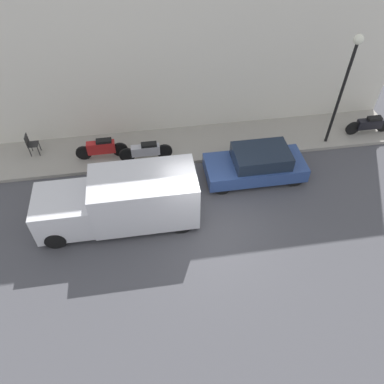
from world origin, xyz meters
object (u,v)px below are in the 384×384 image
at_px(parked_car, 256,164).
at_px(motorcycle_black, 369,124).
at_px(scooter_silver, 146,151).
at_px(cafe_chair, 31,143).
at_px(delivery_van, 120,201).
at_px(streetlamp, 347,74).
at_px(motorcycle_red, 102,148).

bearing_deg(parked_car, motorcycle_black, -72.04).
distance_m(scooter_silver, cafe_chair, 4.72).
height_order(delivery_van, cafe_chair, delivery_van).
bearing_deg(streetlamp, parked_car, 113.21).
bearing_deg(cafe_chair, motorcycle_black, -93.00).
height_order(parked_car, streetlamp, streetlamp).
bearing_deg(scooter_silver, motorcycle_red, 77.54).
bearing_deg(cafe_chair, parked_car, -106.27).
distance_m(parked_car, scooter_silver, 4.42).
bearing_deg(delivery_van, streetlamp, -70.90).
bearing_deg(motorcycle_red, motorcycle_black, -90.41).
relative_size(delivery_van, motorcycle_black, 2.61).
xyz_separation_m(parked_car, cafe_chair, (2.56, 8.77, 0.07)).
relative_size(parked_car, delivery_van, 0.71).
relative_size(delivery_van, cafe_chair, 5.74).
height_order(parked_car, delivery_van, delivery_van).
relative_size(parked_car, cafe_chair, 4.09).
xyz_separation_m(delivery_van, cafe_chair, (4.06, 3.58, -0.32)).
xyz_separation_m(streetlamp, cafe_chair, (1.03, 12.33, -2.61)).
height_order(streetlamp, cafe_chair, streetlamp).
bearing_deg(scooter_silver, motorcycle_black, -88.19).
bearing_deg(streetlamp, scooter_silver, 90.22).
height_order(scooter_silver, streetlamp, streetlamp).
bearing_deg(parked_car, cafe_chair, 73.73).
bearing_deg(streetlamp, cafe_chair, 85.23).
relative_size(parked_car, motorcycle_black, 1.86).
bearing_deg(delivery_van, motorcycle_black, -72.91).
bearing_deg(parked_car, scooter_silver, 70.19).
height_order(delivery_van, motorcycle_black, delivery_van).
xyz_separation_m(parked_car, streetlamp, (1.53, -3.57, 2.67)).
bearing_deg(scooter_silver, cafe_chair, 77.05).
distance_m(parked_car, streetlamp, 4.71).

